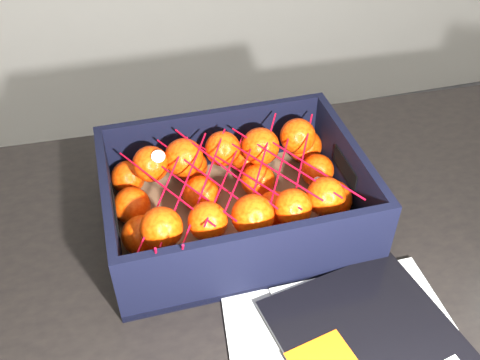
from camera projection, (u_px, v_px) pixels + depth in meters
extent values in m
cube|color=black|center=(301.00, 288.00, 0.76)|extent=(1.23, 0.85, 0.04)
cylinder|color=black|center=(448.00, 224.00, 1.37)|extent=(0.06, 0.06, 0.71)
cube|color=#E4510C|center=(322.00, 360.00, 0.64)|extent=(0.08, 0.07, 0.00)
cube|color=brown|center=(235.00, 218.00, 0.83)|extent=(0.37, 0.28, 0.01)
cube|color=black|center=(214.00, 140.00, 0.89)|extent=(0.37, 0.01, 0.11)
cube|color=black|center=(261.00, 262.00, 0.70)|extent=(0.37, 0.01, 0.11)
cube|color=black|center=(111.00, 216.00, 0.76)|extent=(0.01, 0.25, 0.11)
cube|color=black|center=(348.00, 173.00, 0.83)|extent=(0.01, 0.25, 0.11)
sphere|color=#FF3905|center=(146.00, 271.00, 0.71)|extent=(0.05, 0.05, 0.05)
sphere|color=#FF3905|center=(142.00, 236.00, 0.76)|extent=(0.06, 0.06, 0.06)
sphere|color=#FF3905|center=(132.00, 206.00, 0.80)|extent=(0.06, 0.06, 0.06)
sphere|color=#FF3905|center=(128.00, 177.00, 0.85)|extent=(0.05, 0.05, 0.05)
sphere|color=#FF3905|center=(218.00, 256.00, 0.73)|extent=(0.05, 0.05, 0.05)
sphere|color=#FF3905|center=(209.00, 221.00, 0.78)|extent=(0.05, 0.05, 0.05)
sphere|color=#FF3905|center=(201.00, 194.00, 0.82)|extent=(0.06, 0.06, 0.06)
sphere|color=#FF3905|center=(191.00, 166.00, 0.87)|extent=(0.05, 0.05, 0.05)
sphere|color=#FF3905|center=(288.00, 243.00, 0.75)|extent=(0.05, 0.05, 0.05)
sphere|color=#FF3905|center=(274.00, 210.00, 0.80)|extent=(0.06, 0.06, 0.06)
sphere|color=#FF3905|center=(258.00, 181.00, 0.84)|extent=(0.05, 0.05, 0.05)
sphere|color=#FF3905|center=(248.00, 157.00, 0.89)|extent=(0.06, 0.06, 0.06)
sphere|color=#FF3905|center=(353.00, 231.00, 0.76)|extent=(0.06, 0.06, 0.06)
sphere|color=#FF3905|center=(333.00, 199.00, 0.81)|extent=(0.06, 0.06, 0.06)
sphere|color=#FF3905|center=(317.00, 170.00, 0.86)|extent=(0.05, 0.05, 0.05)
sphere|color=#FF3905|center=(305.00, 146.00, 0.91)|extent=(0.06, 0.06, 0.06)
sphere|color=#FF3905|center=(161.00, 228.00, 0.71)|extent=(0.06, 0.06, 0.06)
sphere|color=#FF3905|center=(151.00, 164.00, 0.81)|extent=(0.05, 0.05, 0.05)
sphere|color=#FF3905|center=(208.00, 221.00, 0.72)|extent=(0.05, 0.05, 0.05)
sphere|color=#FF3905|center=(184.00, 158.00, 0.82)|extent=(0.06, 0.06, 0.06)
sphere|color=#FF3905|center=(253.00, 216.00, 0.73)|extent=(0.06, 0.06, 0.06)
sphere|color=#FF3905|center=(223.00, 149.00, 0.83)|extent=(0.05, 0.05, 0.05)
sphere|color=#FF3905|center=(293.00, 208.00, 0.74)|extent=(0.05, 0.05, 0.05)
sphere|color=#FF3905|center=(260.00, 146.00, 0.84)|extent=(0.06, 0.06, 0.06)
sphere|color=#FF3905|center=(326.00, 196.00, 0.75)|extent=(0.06, 0.06, 0.06)
sphere|color=#FF3905|center=(298.00, 136.00, 0.86)|extent=(0.06, 0.06, 0.06)
cylinder|color=red|center=(164.00, 187.00, 0.74)|extent=(0.10, 0.19, 0.01)
cylinder|color=red|center=(184.00, 183.00, 0.76)|extent=(0.10, 0.19, 0.01)
cylinder|color=red|center=(203.00, 174.00, 0.76)|extent=(0.10, 0.19, 0.01)
cylinder|color=red|center=(223.00, 167.00, 0.77)|extent=(0.10, 0.19, 0.01)
cylinder|color=red|center=(245.00, 174.00, 0.77)|extent=(0.10, 0.19, 0.02)
cylinder|color=red|center=(264.00, 164.00, 0.77)|extent=(0.10, 0.19, 0.01)
cylinder|color=red|center=(283.00, 161.00, 0.78)|extent=(0.10, 0.19, 0.01)
cylinder|color=red|center=(305.00, 162.00, 0.78)|extent=(0.10, 0.19, 0.00)
cylinder|color=red|center=(164.00, 190.00, 0.75)|extent=(0.10, 0.19, 0.02)
cylinder|color=red|center=(185.00, 185.00, 0.75)|extent=(0.10, 0.19, 0.02)
cylinder|color=red|center=(206.00, 182.00, 0.75)|extent=(0.10, 0.19, 0.03)
cylinder|color=red|center=(225.00, 177.00, 0.76)|extent=(0.10, 0.19, 0.02)
cylinder|color=red|center=(243.00, 167.00, 0.77)|extent=(0.10, 0.19, 0.03)
cylinder|color=red|center=(262.00, 162.00, 0.78)|extent=(0.10, 0.19, 0.03)
cylinder|color=red|center=(282.00, 163.00, 0.79)|extent=(0.10, 0.19, 0.01)
cylinder|color=red|center=(302.00, 162.00, 0.79)|extent=(0.10, 0.19, 0.02)
cylinder|color=red|center=(157.00, 262.00, 0.67)|extent=(0.00, 0.03, 0.09)
cylinder|color=red|center=(181.00, 257.00, 0.67)|extent=(0.01, 0.04, 0.08)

